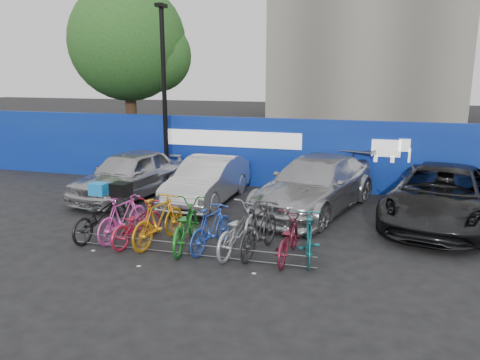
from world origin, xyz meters
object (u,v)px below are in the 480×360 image
at_px(car_2, 315,184).
at_px(bike_8, 288,238).
at_px(car_0, 129,174).
at_px(bike_3, 159,220).
at_px(bike_rack, 189,249).
at_px(car_1, 208,180).
at_px(lamppost, 164,91).
at_px(bike_5, 211,228).
at_px(bike_0, 101,216).
at_px(bike_7, 259,229).
at_px(bike_1, 123,217).
at_px(bike_4, 185,225).
at_px(bike_9, 309,237).
at_px(tree, 133,45).
at_px(bike_2, 137,223).
at_px(bike_6, 238,229).
at_px(car_3, 442,195).

relative_size(car_2, bike_8, 2.94).
height_order(car_0, bike_3, car_0).
height_order(bike_rack, bike_8, bike_8).
height_order(bike_rack, car_1, car_1).
height_order(lamppost, bike_5, lamppost).
bearing_deg(car_0, bike_rack, -38.44).
relative_size(bike_0, bike_3, 1.04).
height_order(car_1, bike_7, car_1).
xyz_separation_m(lamppost, bike_0, (0.67, -5.40, -2.74)).
distance_m(bike_1, bike_3, 1.00).
height_order(car_0, bike_4, car_0).
height_order(lamppost, bike_9, lamppost).
bearing_deg(bike_5, tree, -42.18).
bearing_deg(tree, bike_3, -60.10).
height_order(bike_2, bike_6, bike_6).
xyz_separation_m(bike_6, bike_9, (1.58, -0.03, -0.02)).
height_order(car_0, bike_7, car_0).
relative_size(bike_rack, bike_9, 3.26).
bearing_deg(tree, bike_1, -64.25).
bearing_deg(bike_4, bike_2, -5.58).
relative_size(bike_rack, car_1, 1.35).
relative_size(lamppost, bike_1, 3.40).
relative_size(lamppost, bike_4, 2.98).
bearing_deg(bike_4, bike_1, -11.76).
height_order(car_2, bike_7, car_2).
distance_m(lamppost, car_2, 6.24).
bearing_deg(bike_6, bike_0, 8.56).
xyz_separation_m(bike_1, bike_9, (4.48, -0.10, -0.02)).
bearing_deg(bike_9, car_2, -93.70).
bearing_deg(bike_3, lamppost, -56.17).
relative_size(car_1, bike_1, 2.31).
relative_size(bike_4, bike_8, 1.14).
xyz_separation_m(lamppost, bike_5, (3.56, -5.51, -2.75)).
bearing_deg(bike_6, bike_2, 11.70).
xyz_separation_m(bike_1, bike_8, (4.04, -0.15, -0.07)).
bearing_deg(car_2, bike_1, -121.00).
height_order(bike_4, bike_6, bike_4).
xyz_separation_m(bike_1, bike_6, (2.90, -0.07, -0.00)).
bearing_deg(lamppost, bike_2, -72.70).
bearing_deg(bike_1, bike_3, -176.08).
distance_m(tree, bike_9, 14.52).
xyz_separation_m(bike_rack, car_1, (-1.04, 4.21, 0.52)).
bearing_deg(bike_rack, bike_0, 166.73).
xyz_separation_m(tree, bike_0, (4.25, -10.06, -4.54)).
bearing_deg(bike_1, car_0, -53.75).
height_order(car_0, car_1, car_0).
distance_m(car_3, bike_3, 7.40).
relative_size(bike_2, bike_4, 0.89).
bearing_deg(bike_8, bike_6, -1.90).
relative_size(bike_4, bike_5, 1.19).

